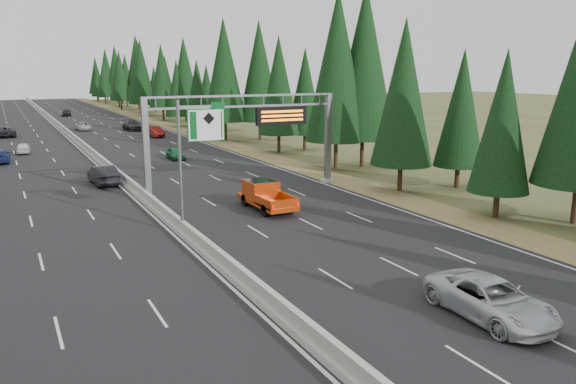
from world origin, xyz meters
name	(u,v)px	position (x,y,z in m)	size (l,w,h in m)	color
road	(72,139)	(0.00, 80.00, 0.04)	(32.00, 260.00, 0.08)	black
shoulder_right	(190,133)	(17.80, 80.00, 0.03)	(3.60, 260.00, 0.06)	olive
median_barrier	(72,136)	(0.00, 80.00, 0.41)	(0.70, 260.00, 0.85)	#979792
sign_gantry	(252,127)	(8.92, 34.88, 5.27)	(16.75, 0.98, 7.80)	slate
hov_sign_pole	(190,157)	(0.58, 24.97, 4.72)	(2.80, 0.50, 8.00)	slate
tree_row_right	(229,75)	(22.29, 74.10, 9.09)	(11.81, 242.40, 18.95)	black
silver_minivan	(491,299)	(7.45, 8.00, 0.87)	(2.62, 5.67, 1.58)	silver
red_pickup	(264,193)	(7.10, 28.76, 1.16)	(2.15, 6.01, 1.96)	black
car_ahead_green	(176,153)	(7.94, 54.05, 0.73)	(1.54, 3.82, 1.30)	#166134
car_ahead_dkred	(155,132)	(11.31, 76.67, 0.86)	(1.66, 4.76, 1.57)	#65120E
car_ahead_dkgrey	(132,125)	(10.37, 87.96, 0.90)	(2.30, 5.66, 1.64)	black
car_ahead_white	(83,126)	(3.14, 91.76, 0.73)	(2.15, 4.67, 1.30)	#B3B3B3
car_ahead_far	(66,112)	(4.02, 124.96, 0.87)	(1.86, 4.63, 1.58)	black
car_onc_near	(103,175)	(-1.66, 43.02, 0.90)	(1.74, 4.98, 1.64)	black
car_onc_blue	(0,156)	(-9.55, 60.27, 0.80)	(2.01, 4.94, 1.43)	navy
car_onc_white	(23,148)	(-6.99, 66.76, 0.73)	(1.52, 3.79, 1.29)	silver
car_onc_far	(4,132)	(-8.67, 87.08, 0.87)	(2.64, 5.72, 1.59)	#232326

